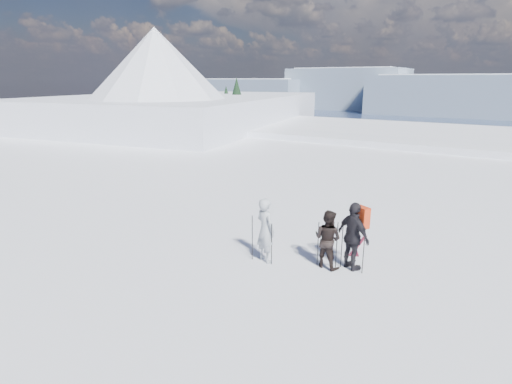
% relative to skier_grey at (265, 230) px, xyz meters
% --- Properties ---
extents(lake_basin, '(820.00, 820.00, 71.62)m').
position_rel_skier_grey_xyz_m(lake_basin, '(1.24, 28.06, -7.40)').
color(lake_basin, white).
rests_on(lake_basin, ground).
extents(near_ridge, '(31.37, 35.68, 25.62)m').
position_rel_skier_grey_xyz_m(near_ridge, '(-25.32, 27.41, -4.39)').
color(near_ridge, white).
rests_on(near_ridge, ground).
extents(skier_grey, '(0.78, 0.66, 1.81)m').
position_rel_skier_grey_xyz_m(skier_grey, '(0.00, 0.00, 0.00)').
color(skier_grey, '#9DA4AC').
rests_on(skier_grey, ground).
extents(skier_dark, '(0.86, 0.72, 1.59)m').
position_rel_skier_grey_xyz_m(skier_dark, '(1.59, 0.54, -0.11)').
color(skier_dark, black).
rests_on(skier_dark, ground).
extents(skier_pack, '(1.16, 0.91, 1.84)m').
position_rel_skier_grey_xyz_m(skier_pack, '(2.21, 0.76, 0.02)').
color(skier_pack, black).
rests_on(skier_pack, ground).
extents(backpack, '(0.45, 0.38, 0.56)m').
position_rel_skier_grey_xyz_m(backpack, '(2.33, 0.98, 1.21)').
color(backpack, red).
rests_on(backpack, skier_pack).
extents(ski_poles, '(2.89, 0.87, 1.34)m').
position_rel_skier_grey_xyz_m(ski_poles, '(1.26, 0.35, -0.29)').
color(ski_poles, black).
rests_on(ski_poles, ground).
extents(skis_loose, '(0.80, 1.70, 0.03)m').
position_rel_skier_grey_xyz_m(skis_loose, '(1.82, 2.35, -0.89)').
color(skis_loose, black).
rests_on(skis_loose, ground).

